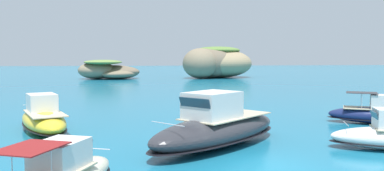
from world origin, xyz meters
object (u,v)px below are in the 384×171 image
at_px(motorboat_charcoal, 217,128).
at_px(motorboat_navy, 380,114).
at_px(islet_large, 217,62).
at_px(islet_small, 110,71).
at_px(motorboat_yellow, 43,119).
at_px(dinghy_tender, 64,150).

distance_m(motorboat_charcoal, motorboat_navy, 14.85).
distance_m(islet_large, islet_small, 25.55).
height_order(islet_small, motorboat_charcoal, islet_small).
xyz_separation_m(islet_small, motorboat_navy, (25.93, -64.03, -0.93)).
bearing_deg(motorboat_navy, motorboat_charcoal, -156.79).
bearing_deg(motorboat_yellow, islet_small, 91.09).
bearing_deg(islet_large, islet_small, -175.18).
bearing_deg(islet_large, motorboat_navy, -89.53).
height_order(motorboat_yellow, motorboat_charcoal, motorboat_charcoal).
xyz_separation_m(islet_large, dinghy_tender, (-21.47, -72.75, -3.43)).
bearing_deg(islet_small, motorboat_yellow, -88.91).
height_order(motorboat_yellow, dinghy_tender, motorboat_yellow).
bearing_deg(islet_small, motorboat_navy, -67.96).
bearing_deg(motorboat_navy, motorboat_yellow, 179.80).
distance_m(islet_large, motorboat_navy, 66.24).
distance_m(islet_small, motorboat_navy, 69.09).
bearing_deg(motorboat_yellow, motorboat_navy, -0.20).
xyz_separation_m(islet_large, motorboat_yellow, (-24.17, -66.09, -2.81)).
height_order(motorboat_charcoal, dinghy_tender, motorboat_charcoal).
bearing_deg(islet_large, motorboat_charcoal, -100.31).
bearing_deg(motorboat_yellow, dinghy_tender, -68.00).
bearing_deg(motorboat_navy, dinghy_tender, -163.35).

